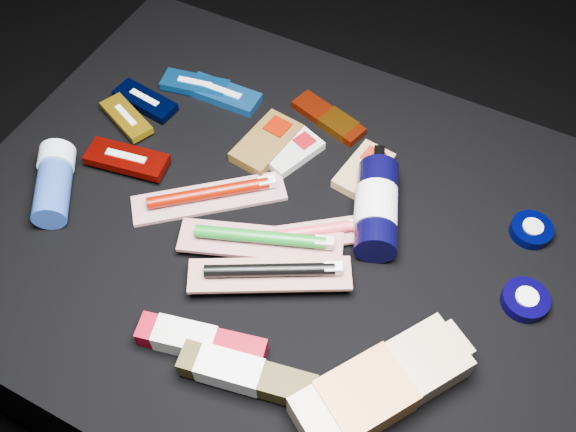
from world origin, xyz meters
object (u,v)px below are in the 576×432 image
at_px(lotion_bottle, 377,207).
at_px(bodywash_bottle, 378,389).
at_px(toothpaste_carton_red, 196,341).
at_px(deodorant_stick, 54,182).

distance_m(lotion_bottle, bodywash_bottle, 0.28).
relative_size(lotion_bottle, toothpaste_carton_red, 1.14).
height_order(bodywash_bottle, toothpaste_carton_red, bodywash_bottle).
xyz_separation_m(lotion_bottle, toothpaste_carton_red, (-0.13, -0.30, -0.02)).
bearing_deg(bodywash_bottle, deodorant_stick, -154.39).
height_order(lotion_bottle, toothpaste_carton_red, lotion_bottle).
bearing_deg(toothpaste_carton_red, bodywash_bottle, -2.25).
xyz_separation_m(bodywash_bottle, toothpaste_carton_red, (-0.24, -0.05, -0.01)).
bearing_deg(lotion_bottle, deodorant_stick, -179.37).
xyz_separation_m(bodywash_bottle, deodorant_stick, (-0.58, 0.07, 0.00)).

